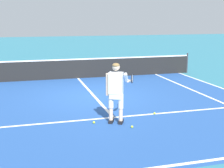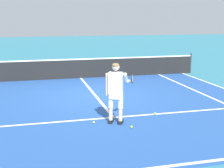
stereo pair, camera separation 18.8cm
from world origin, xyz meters
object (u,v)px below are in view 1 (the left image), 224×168
object	(u,v)px
tennis_player	(116,89)
tennis_ball_by_baseline	(94,122)
tennis_ball_mid_court	(132,127)
tennis_ball_near_feet	(155,113)

from	to	relation	value
tennis_player	tennis_ball_by_baseline	bearing A→B (deg)	168.69
tennis_player	tennis_ball_by_baseline	world-z (taller)	tennis_player
tennis_player	tennis_ball_mid_court	size ratio (longest dim) A/B	25.95
tennis_ball_near_feet	tennis_ball_mid_court	size ratio (longest dim) A/B	1.00
tennis_ball_near_feet	tennis_ball_by_baseline	bearing A→B (deg)	-170.56
tennis_ball_by_baseline	tennis_ball_mid_court	size ratio (longest dim) A/B	1.00
tennis_ball_by_baseline	tennis_ball_near_feet	bearing A→B (deg)	9.44
tennis_player	tennis_ball_by_baseline	xyz separation A→B (m)	(-0.62, 0.12, -0.96)
tennis_player	tennis_ball_mid_court	distance (m)	1.12
tennis_ball_mid_court	tennis_ball_by_baseline	bearing A→B (deg)	145.68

